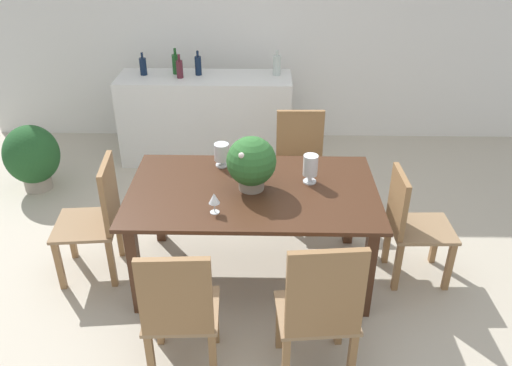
% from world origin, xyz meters
% --- Properties ---
extents(ground_plane, '(7.04, 7.04, 0.00)m').
position_xyz_m(ground_plane, '(0.00, 0.00, 0.00)').
color(ground_plane, '#BCB29E').
extents(back_wall, '(6.40, 0.10, 2.60)m').
position_xyz_m(back_wall, '(0.00, 2.60, 1.30)').
color(back_wall, white).
rests_on(back_wall, ground).
extents(dining_table, '(1.79, 1.07, 0.76)m').
position_xyz_m(dining_table, '(0.00, -0.08, 0.66)').
color(dining_table, '#422616').
rests_on(dining_table, ground).
extents(chair_near_right, '(0.51, 0.44, 1.03)m').
position_xyz_m(chair_near_right, '(0.41, -1.08, 0.57)').
color(chair_near_right, olive).
rests_on(chair_near_right, ground).
extents(chair_far_right, '(0.47, 0.44, 0.93)m').
position_xyz_m(chair_far_right, '(0.40, 0.91, 0.52)').
color(chair_far_right, olive).
rests_on(chair_far_right, ground).
extents(chair_head_end, '(0.50, 0.50, 0.95)m').
position_xyz_m(chair_head_end, '(-1.16, -0.07, 0.52)').
color(chair_head_end, olive).
rests_on(chair_head_end, ground).
extents(chair_near_left, '(0.46, 0.43, 0.97)m').
position_xyz_m(chair_near_left, '(-0.40, -1.08, 0.53)').
color(chair_near_left, olive).
rests_on(chair_near_left, ground).
extents(chair_foot_end, '(0.47, 0.42, 0.90)m').
position_xyz_m(chair_foot_end, '(1.16, -0.09, 0.50)').
color(chair_foot_end, olive).
rests_on(chair_foot_end, ground).
extents(flower_centerpiece, '(0.35, 0.35, 0.40)m').
position_xyz_m(flower_centerpiece, '(-0.01, -0.07, 0.97)').
color(flower_centerpiece, gray).
rests_on(flower_centerpiece, dining_table).
extents(crystal_vase_left, '(0.11, 0.11, 0.22)m').
position_xyz_m(crystal_vase_left, '(0.42, 0.03, 0.89)').
color(crystal_vase_left, silver).
rests_on(crystal_vase_left, dining_table).
extents(crystal_vase_center_near, '(0.11, 0.11, 0.19)m').
position_xyz_m(crystal_vase_center_near, '(-0.25, 0.27, 0.87)').
color(crystal_vase_center_near, silver).
rests_on(crystal_vase_center_near, dining_table).
extents(wine_glass, '(0.08, 0.08, 0.15)m').
position_xyz_m(wine_glass, '(-0.24, -0.40, 0.87)').
color(wine_glass, silver).
rests_on(wine_glass, dining_table).
extents(kitchen_counter, '(1.82, 0.56, 0.94)m').
position_xyz_m(kitchen_counter, '(-0.56, 1.93, 0.47)').
color(kitchen_counter, silver).
rests_on(kitchen_counter, ground).
extents(wine_bottle_amber, '(0.07, 0.07, 0.24)m').
position_xyz_m(wine_bottle_amber, '(-0.80, 1.89, 1.03)').
color(wine_bottle_amber, '#511E28').
rests_on(wine_bottle_amber, kitchen_counter).
extents(wine_bottle_dark, '(0.07, 0.07, 0.27)m').
position_xyz_m(wine_bottle_dark, '(-0.86, 2.03, 1.04)').
color(wine_bottle_dark, '#194C1E').
rests_on(wine_bottle_dark, kitchen_counter).
extents(wine_bottle_clear, '(0.07, 0.07, 0.25)m').
position_xyz_m(wine_bottle_clear, '(-0.62, 1.99, 1.04)').
color(wine_bottle_clear, '#0F1E38').
rests_on(wine_bottle_clear, kitchen_counter).
extents(wine_bottle_tall, '(0.07, 0.07, 0.24)m').
position_xyz_m(wine_bottle_tall, '(-1.20, 1.98, 1.03)').
color(wine_bottle_tall, '#0F1E38').
rests_on(wine_bottle_tall, kitchen_counter).
extents(wine_bottle_green, '(0.08, 0.08, 0.26)m').
position_xyz_m(wine_bottle_green, '(0.20, 2.01, 1.04)').
color(wine_bottle_green, '#B2BFB7').
rests_on(wine_bottle_green, kitchen_counter).
extents(potted_plant_floor, '(0.53, 0.53, 0.67)m').
position_xyz_m(potted_plant_floor, '(-2.20, 1.20, 0.36)').
color(potted_plant_floor, '#9E9384').
rests_on(potted_plant_floor, ground).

